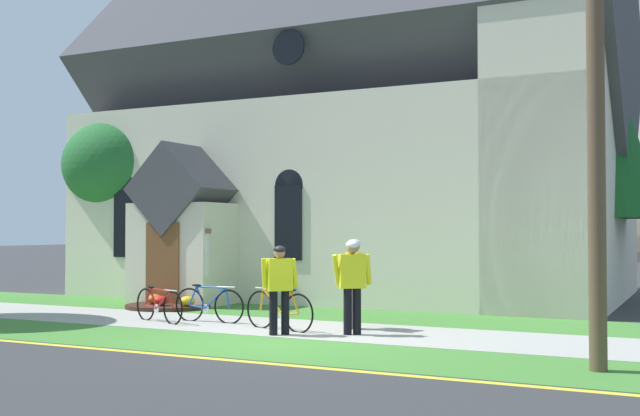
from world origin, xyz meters
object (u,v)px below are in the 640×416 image
church_sign (178,255)px  utility_pole (587,45)px  bicycle_red (279,310)px  yard_deciduous_tree (120,166)px  cyclist_in_blue_jersey (354,276)px  cyclist_in_orange_jersey (279,283)px  bicycle_white (159,305)px  roadside_conifer (592,108)px  bicycle_orange (209,304)px  cyclist_in_green_jersey (352,279)px

church_sign → utility_pole: size_ratio=0.25×
bicycle_red → yard_deciduous_tree: bearing=147.9°
church_sign → yard_deciduous_tree: 5.27m
bicycle_red → cyclist_in_blue_jersey: cyclist_in_blue_jersey is taller
church_sign → cyclist_in_blue_jersey: church_sign is taller
cyclist_in_orange_jersey → utility_pole: bearing=-12.8°
bicycle_white → cyclist_in_orange_jersey: size_ratio=1.01×
roadside_conifer → yard_deciduous_tree: bearing=-166.1°
cyclist_in_orange_jersey → utility_pole: (5.55, -1.26, 3.51)m
utility_pole → bicycle_orange: bearing=163.3°
bicycle_white → cyclist_in_orange_jersey: 3.34m
cyclist_in_green_jersey → cyclist_in_orange_jersey: bearing=-152.5°
bicycle_orange → cyclist_in_orange_jersey: cyclist_in_orange_jersey is taller
cyclist_in_blue_jersey → bicycle_red: bearing=-148.0°
bicycle_red → bicycle_white: bearing=179.3°
bicycle_white → roadside_conifer: bearing=48.5°
cyclist_in_blue_jersey → roadside_conifer: size_ratio=0.22×
bicycle_red → bicycle_orange: bearing=165.9°
cyclist_in_orange_jersey → yard_deciduous_tree: bearing=146.1°
cyclist_in_green_jersey → utility_pole: (4.37, -1.87, 3.44)m
bicycle_orange → cyclist_in_green_jersey: bearing=-8.0°
cyclist_in_orange_jersey → yard_deciduous_tree: (-8.80, 5.91, 2.90)m
cyclist_in_blue_jersey → roadside_conifer: bearing=66.2°
bicycle_white → utility_pole: (8.77, -1.90, 4.10)m
church_sign → bicycle_white: 3.43m
church_sign → yard_deciduous_tree: (-3.93, 2.40, 2.56)m
bicycle_orange → yard_deciduous_tree: size_ratio=0.32×
cyclist_in_blue_jersey → utility_pole: (4.67, -2.63, 3.43)m
utility_pole → yard_deciduous_tree: 16.05m
cyclist_in_green_jersey → utility_pole: bearing=-23.2°
cyclist_in_blue_jersey → utility_pole: 6.36m
church_sign → cyclist_in_orange_jersey: (4.87, -3.51, -0.34)m
church_sign → cyclist_in_blue_jersey: (5.75, -2.14, -0.26)m
yard_deciduous_tree → roadside_conifer: bearing=13.9°
bicycle_orange → cyclist_in_green_jersey: (3.47, -0.49, 0.64)m
cyclist_in_blue_jersey → utility_pole: utility_pole is taller
bicycle_orange → cyclist_in_green_jersey: 3.56m
bicycle_red → cyclist_in_green_jersey: cyclist_in_green_jersey is taller
cyclist_in_orange_jersey → bicycle_red: bearing=119.3°
cyclist_in_blue_jersey → roadside_conifer: 9.43m
cyclist_in_green_jersey → bicycle_white: bearing=179.6°
bicycle_red → cyclist_in_orange_jersey: 0.90m
bicycle_orange → bicycle_red: 2.01m
cyclist_in_orange_jersey → church_sign: bearing=144.2°
bicycle_white → utility_pole: utility_pole is taller
bicycle_orange → yard_deciduous_tree: (-6.51, 4.81, 3.47)m
cyclist_in_green_jersey → utility_pole: utility_pole is taller
roadside_conifer → bicycle_orange: bearing=-129.3°
cyclist_in_blue_jersey → utility_pole: bearing=-29.4°
church_sign → roadside_conifer: 11.43m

